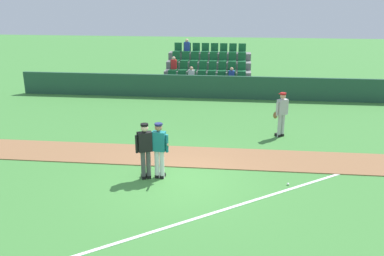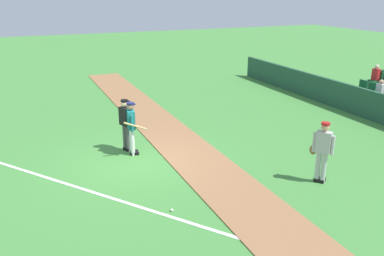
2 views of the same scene
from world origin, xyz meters
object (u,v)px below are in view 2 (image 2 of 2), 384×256
umpire_home_plate (126,122)px  runner_grey_jersey (322,150)px  batter_teal_jersey (132,126)px  baseball (172,210)px

umpire_home_plate → runner_grey_jersey: size_ratio=1.00×
batter_teal_jersey → runner_grey_jersey: bearing=46.7°
batter_teal_jersey → baseball: batter_teal_jersey is taller
runner_grey_jersey → baseball: runner_grey_jersey is taller
batter_teal_jersey → umpire_home_plate: size_ratio=1.00×
batter_teal_jersey → runner_grey_jersey: (4.01, 4.26, -0.01)m
umpire_home_plate → baseball: (4.27, -0.02, -0.96)m
runner_grey_jersey → baseball: (-0.15, -4.35, -0.93)m
baseball → batter_teal_jersey: bearing=178.7°
umpire_home_plate → baseball: bearing=-0.3°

